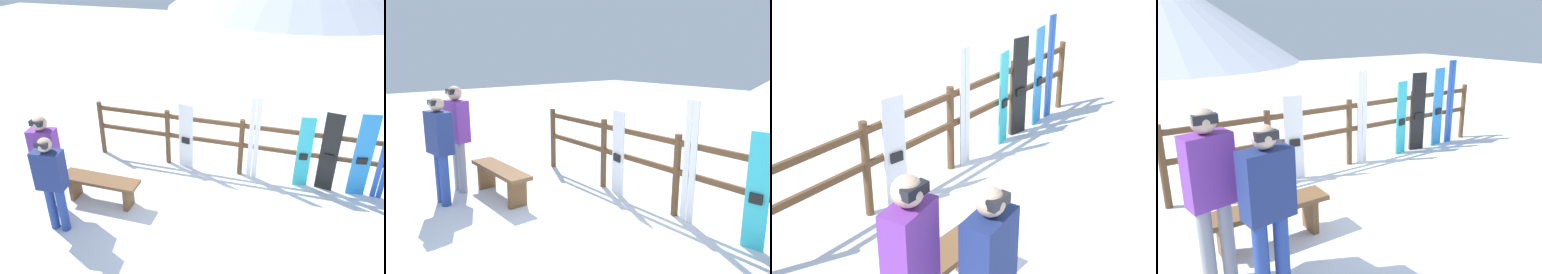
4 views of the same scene
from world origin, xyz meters
TOP-DOWN VIEW (x-y plane):
  - ground_plane at (0.00, 0.00)m, footprint 40.00×40.00m
  - fence at (0.00, 1.80)m, footprint 6.09×0.10m
  - bench at (-2.17, 0.20)m, footprint 1.39×0.36m
  - person_purple at (-2.84, -0.19)m, footprint 0.46×0.30m
  - person_navy at (-2.47, -0.61)m, footprint 0.47×0.29m
  - snowboard_white at (-1.09, 1.74)m, footprint 0.30×0.10m
  - ski_pair_white at (0.24, 1.75)m, footprint 0.19×0.02m
  - snowboard_cyan at (1.16, 1.74)m, footprint 0.26×0.09m
  - snowboard_black_stripe at (1.59, 1.74)m, footprint 0.31×0.09m
  - snowboard_blue at (2.14, 1.74)m, footprint 0.32×0.09m
  - ski_pair_blue at (2.50, 1.75)m, footprint 0.20×0.02m

SIDE VIEW (x-z plane):
  - ground_plane at x=0.00m, z-range 0.00..0.00m
  - bench at x=-2.17m, z-range 0.12..0.60m
  - snowboard_white at x=-1.09m, z-range 0.00..1.37m
  - snowboard_cyan at x=1.16m, z-range 0.00..1.40m
  - fence at x=0.00m, z-range 0.12..1.30m
  - snowboard_black_stripe at x=1.59m, z-range 0.00..1.53m
  - snowboard_blue at x=2.14m, z-range 0.00..1.59m
  - ski_pair_white at x=0.24m, z-range 0.00..1.67m
  - ski_pair_blue at x=2.50m, z-range 0.00..1.73m
  - person_navy at x=-2.47m, z-range 0.13..1.77m
  - person_purple at x=-2.84m, z-range 0.15..1.90m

